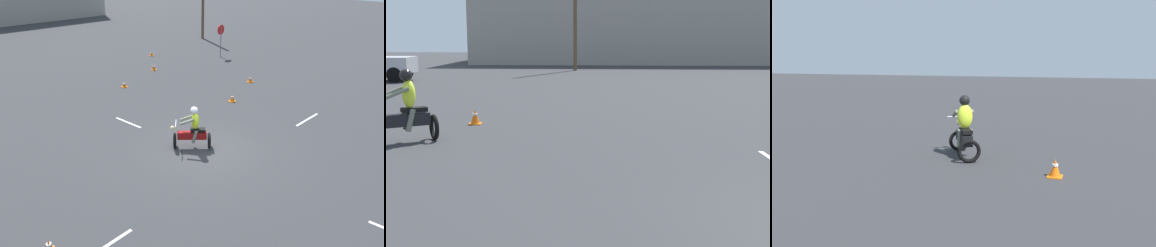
# 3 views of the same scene
# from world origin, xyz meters

# --- Properties ---
(motorcycle_rider_background) EXTENTS (1.50, 1.26, 1.66)m
(motorcycle_rider_background) POSITION_xyz_m (-8.14, 5.40, 0.73)
(motorcycle_rider_background) COLOR black
(motorcycle_rider_background) RESTS_ON ground
(traffic_cone_far_right) EXTENTS (0.32, 0.32, 0.41)m
(traffic_cone_far_right) POSITION_xyz_m (-7.20, 7.89, 0.20)
(traffic_cone_far_right) COLOR orange
(traffic_cone_far_right) RESTS_ON ground
(building_backdrop) EXTENTS (32.51, 10.49, 6.38)m
(building_backdrop) POSITION_xyz_m (2.12, 39.21, 3.19)
(building_backdrop) COLOR gray
(building_backdrop) RESTS_ON ground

